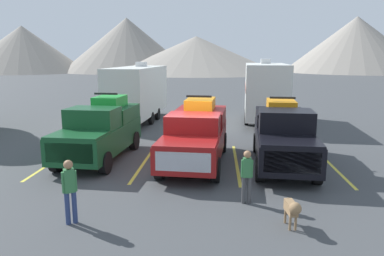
{
  "coord_description": "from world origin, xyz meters",
  "views": [
    {
      "loc": [
        1.04,
        -13.53,
        4.21
      ],
      "look_at": [
        0.0,
        1.67,
        1.2
      ],
      "focal_mm": 34.63,
      "sensor_mm": 36.0,
      "label": 1
    }
  ],
  "objects": [
    {
      "name": "camper_trailer_a",
      "position": [
        -4.03,
        9.71,
        1.99
      ],
      "size": [
        2.82,
        8.39,
        3.77
      ],
      "color": "silver",
      "rests_on": "ground"
    },
    {
      "name": "pickup_truck_c",
      "position": [
        3.6,
        0.66,
        1.19
      ],
      "size": [
        2.5,
        5.9,
        2.56
      ],
      "color": "black",
      "rests_on": "ground"
    },
    {
      "name": "person_b",
      "position": [
        -2.61,
        -4.99,
        0.96
      ],
      "size": [
        0.33,
        0.29,
        1.67
      ],
      "color": "navy",
      "rests_on": "ground"
    },
    {
      "name": "lot_stripe_a",
      "position": [
        -5.5,
        0.67,
        0.0
      ],
      "size": [
        0.12,
        5.5,
        0.01
      ],
      "primitive_type": "cube",
      "color": "gold",
      "rests_on": "ground"
    },
    {
      "name": "lot_stripe_c",
      "position": [
        1.83,
        0.67,
        0.0
      ],
      "size": [
        0.12,
        5.5,
        0.01
      ],
      "primitive_type": "cube",
      "color": "gold",
      "rests_on": "ground"
    },
    {
      "name": "pickup_truck_a",
      "position": [
        -3.73,
        1.06,
        1.2
      ],
      "size": [
        2.46,
        5.37,
        2.64
      ],
      "color": "#144723",
      "rests_on": "ground"
    },
    {
      "name": "mountain_ridge",
      "position": [
        8.66,
        78.83,
        6.13
      ],
      "size": [
        143.16,
        44.58,
        13.69
      ],
      "color": "gray",
      "rests_on": "ground"
    },
    {
      "name": "dog",
      "position": [
        2.91,
        -4.92,
        0.53
      ],
      "size": [
        0.32,
        0.86,
        0.77
      ],
      "color": "olive",
      "rests_on": "ground"
    },
    {
      "name": "pickup_truck_b",
      "position": [
        0.23,
        0.75,
        1.17
      ],
      "size": [
        2.55,
        5.97,
        2.59
      ],
      "color": "maroon",
      "rests_on": "ground"
    },
    {
      "name": "ground_plane",
      "position": [
        0.0,
        0.0,
        0.0
      ],
      "size": [
        240.0,
        240.0,
        0.0
      ],
      "primitive_type": "plane",
      "color": "#3F4244"
    },
    {
      "name": "lot_stripe_b",
      "position": [
        -1.83,
        0.67,
        0.0
      ],
      "size": [
        0.12,
        5.5,
        0.01
      ],
      "primitive_type": "cube",
      "color": "gold",
      "rests_on": "ground"
    },
    {
      "name": "person_a",
      "position": [
        1.91,
        -3.36,
        0.9
      ],
      "size": [
        0.35,
        0.21,
        1.57
      ],
      "color": "#3F3F42",
      "rests_on": "ground"
    },
    {
      "name": "lot_stripe_d",
      "position": [
        5.5,
        0.67,
        0.0
      ],
      "size": [
        0.12,
        5.5,
        0.01
      ],
      "primitive_type": "cube",
      "color": "gold",
      "rests_on": "ground"
    },
    {
      "name": "camper_trailer_b",
      "position": [
        4.01,
        9.63,
        2.09
      ],
      "size": [
        2.87,
        7.6,
        3.97
      ],
      "color": "silver",
      "rests_on": "ground"
    }
  ]
}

